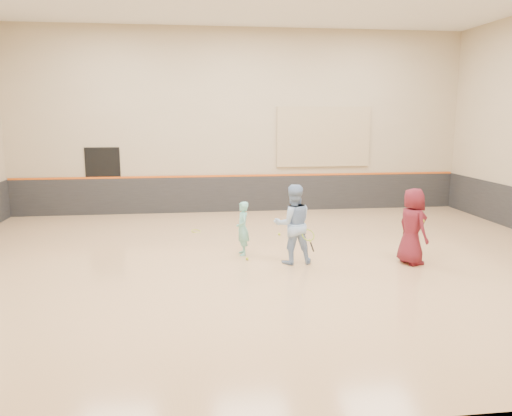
{
  "coord_description": "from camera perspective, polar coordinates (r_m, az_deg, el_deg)",
  "views": [
    {
      "loc": [
        -1.61,
        -10.6,
        3.22
      ],
      "look_at": [
        -0.21,
        0.4,
        1.15
      ],
      "focal_mm": 35.0,
      "sensor_mm": 36.0,
      "label": 1
    }
  ],
  "objects": [
    {
      "name": "instructor",
      "position": [
        10.92,
        4.25,
        -1.85
      ],
      "size": [
        0.88,
        0.7,
        1.75
      ],
      "primitive_type": "imported",
      "rotation": [
        0.0,
        0.0,
        3.19
      ],
      "color": "#94B6E6",
      "rests_on": "floor"
    },
    {
      "name": "accent_stripe",
      "position": [
        16.76,
        -1.69,
        3.72
      ],
      "size": [
        14.9,
        0.03,
        0.06
      ],
      "primitive_type": "cube",
      "color": "#D85914",
      "rests_on": "wall_back"
    },
    {
      "name": "spare_racket",
      "position": [
        14.08,
        -6.87,
        -2.44
      ],
      "size": [
        0.6,
        0.6,
        0.14
      ],
      "primitive_type": null,
      "color": "#A6BD29",
      "rests_on": "floor"
    },
    {
      "name": "wainscot_back",
      "position": [
        16.85,
        -1.68,
        1.63
      ],
      "size": [
        14.9,
        0.04,
        1.2
      ],
      "primitive_type": "cube",
      "color": "#232326",
      "rests_on": "floor"
    },
    {
      "name": "room",
      "position": [
        10.99,
        1.36,
        -2.08
      ],
      "size": [
        15.04,
        12.04,
        6.22
      ],
      "color": "tan",
      "rests_on": "ground"
    },
    {
      "name": "girl",
      "position": [
        11.6,
        -1.53,
        -2.35
      ],
      "size": [
        0.34,
        0.48,
        1.25
      ],
      "primitive_type": "imported",
      "rotation": [
        0.0,
        0.0,
        -1.49
      ],
      "color": "#7AD3C8",
      "rests_on": "floor"
    },
    {
      "name": "doorway",
      "position": [
        16.96,
        -17.02,
        2.93
      ],
      "size": [
        1.1,
        0.05,
        2.2
      ],
      "primitive_type": "cube",
      "color": "black",
      "rests_on": "floor"
    },
    {
      "name": "ball_beside_spare",
      "position": [
        13.59,
        2.68,
        -2.99
      ],
      "size": [
        0.07,
        0.07,
        0.07
      ],
      "primitive_type": "sphere",
      "color": "#C8EC36",
      "rests_on": "floor"
    },
    {
      "name": "ball_in_hand",
      "position": [
        11.28,
        18.56,
        -1.42
      ],
      "size": [
        0.07,
        0.07,
        0.07
      ],
      "primitive_type": "sphere",
      "color": "yellow",
      "rests_on": "young_man"
    },
    {
      "name": "young_man",
      "position": [
        11.38,
        17.45,
        -2.01
      ],
      "size": [
        0.7,
        0.92,
        1.67
      ],
      "primitive_type": "imported",
      "rotation": [
        0.0,
        0.0,
        1.8
      ],
      "color": "maroon",
      "rests_on": "floor"
    },
    {
      "name": "ball_under_racket",
      "position": [
        11.29,
        -1.03,
        -5.82
      ],
      "size": [
        0.07,
        0.07,
        0.07
      ],
      "primitive_type": "sphere",
      "color": "#BBCD2F",
      "rests_on": "floor"
    },
    {
      "name": "held_racket",
      "position": [
        10.79,
        5.98,
        -3.09
      ],
      "size": [
        0.45,
        0.45,
        0.52
      ],
      "primitive_type": null,
      "color": "#9ABF2A",
      "rests_on": "instructor"
    },
    {
      "name": "acoustic_panel",
      "position": [
        17.14,
        7.74,
        8.07
      ],
      "size": [
        3.2,
        0.08,
        2.0
      ],
      "primitive_type": "cube",
      "color": "tan",
      "rests_on": "wall_back"
    }
  ]
}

